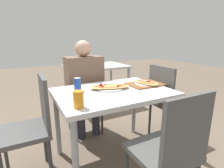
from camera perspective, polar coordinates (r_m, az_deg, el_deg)
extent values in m
plane|color=#6B5B4C|center=(2.01, 0.33, -22.63)|extent=(14.00, 14.00, 0.00)
cube|color=silver|center=(1.68, 0.36, -2.79)|extent=(1.08, 0.77, 0.04)
cylinder|color=#99999E|center=(1.41, -11.81, -23.67)|extent=(0.05, 0.05, 0.70)
cylinder|color=#99999E|center=(1.86, 19.17, -14.08)|extent=(0.05, 0.05, 0.70)
cylinder|color=#99999E|center=(1.96, -17.37, -12.40)|extent=(0.05, 0.05, 0.70)
cylinder|color=#99999E|center=(2.31, 7.19, -7.65)|extent=(0.05, 0.05, 0.70)
cube|color=#4C4C4C|center=(2.29, -9.01, -4.88)|extent=(0.40, 0.40, 0.04)
cube|color=#4C4C4C|center=(2.40, -10.69, 1.92)|extent=(0.38, 0.03, 0.44)
cylinder|color=#38383D|center=(2.30, -3.26, -11.17)|extent=(0.03, 0.03, 0.44)
cylinder|color=#38383D|center=(2.19, -11.56, -12.78)|extent=(0.03, 0.03, 0.44)
cylinder|color=#38383D|center=(2.58, -6.45, -8.22)|extent=(0.03, 0.03, 0.44)
cylinder|color=#38383D|center=(2.49, -13.83, -9.46)|extent=(0.03, 0.03, 0.44)
cube|color=#4C4C4C|center=(1.34, 15.76, -20.52)|extent=(0.40, 0.40, 0.04)
cube|color=#4C4C4C|center=(1.11, 23.40, -14.39)|extent=(0.38, 0.03, 0.44)
cylinder|color=#38383D|center=(1.67, 15.44, -22.62)|extent=(0.03, 0.03, 0.44)
cube|color=#4C4C4C|center=(1.68, -26.93, -13.90)|extent=(0.40, 0.40, 0.04)
cube|color=#4C4C4C|center=(1.59, -21.28, -5.32)|extent=(0.03, 0.38, 0.44)
cylinder|color=#38383D|center=(1.96, -31.46, -18.42)|extent=(0.03, 0.03, 0.44)
cylinder|color=#38383D|center=(1.67, -19.39, -23.09)|extent=(0.03, 0.03, 0.44)
cylinder|color=#38383D|center=(1.95, -21.04, -17.25)|extent=(0.03, 0.03, 0.44)
cube|color=#4C4C4C|center=(2.24, 18.73, -5.98)|extent=(0.40, 0.40, 0.04)
cube|color=#4C4C4C|center=(2.04, 15.69, -0.59)|extent=(0.03, 0.38, 0.44)
cylinder|color=#38383D|center=(2.55, 18.19, -9.20)|extent=(0.03, 0.03, 0.44)
cylinder|color=#38383D|center=(2.35, 24.22, -11.85)|extent=(0.03, 0.03, 0.44)
cylinder|color=#38383D|center=(2.33, 12.24, -11.06)|extent=(0.03, 0.03, 0.44)
cylinder|color=#38383D|center=(2.12, 18.32, -14.31)|extent=(0.03, 0.03, 0.44)
cylinder|color=#2D2D38|center=(2.29, -5.33, -10.69)|extent=(0.10, 0.10, 0.48)
cylinder|color=#2D2D38|center=(2.23, -10.07, -11.58)|extent=(0.10, 0.10, 0.48)
cube|color=brown|center=(2.19, -9.04, 1.93)|extent=(0.44, 0.25, 0.53)
sphere|color=tan|center=(2.14, -9.43, 11.39)|extent=(0.19, 0.19, 0.19)
cylinder|color=white|center=(1.73, -0.76, -1.37)|extent=(0.26, 0.26, 0.01)
ellipsoid|color=tan|center=(1.72, -0.77, -0.82)|extent=(0.43, 0.29, 0.02)
ellipsoid|color=#D16033|center=(1.72, -0.77, -0.63)|extent=(0.35, 0.24, 0.01)
sphere|color=maroon|center=(1.71, -3.67, -0.38)|extent=(0.03, 0.03, 0.03)
sphere|color=maroon|center=(1.67, -3.00, -0.89)|extent=(0.02, 0.02, 0.02)
sphere|color=maroon|center=(1.68, 1.92, -0.74)|extent=(0.02, 0.02, 0.02)
sphere|color=maroon|center=(1.74, -2.22, -0.23)|extent=(0.02, 0.02, 0.02)
sphere|color=beige|center=(1.73, 2.36, -0.22)|extent=(0.03, 0.03, 0.03)
cylinder|color=#1E47B2|center=(1.68, -11.20, -0.16)|extent=(0.07, 0.07, 0.12)
cylinder|color=silver|center=(1.67, -11.31, 1.91)|extent=(0.06, 0.06, 0.00)
cylinder|color=orange|center=(1.27, -10.86, -4.96)|extent=(0.08, 0.08, 0.13)
cube|color=brown|center=(1.92, 10.78, -0.04)|extent=(0.37, 0.27, 0.01)
cylinder|color=white|center=(1.92, 11.08, 0.04)|extent=(0.25, 0.25, 0.01)
ellipsoid|color=tan|center=(1.92, 11.10, 0.53)|extent=(0.18, 0.31, 0.02)
ellipsoid|color=#D16033|center=(1.92, 11.11, 0.70)|extent=(0.15, 0.26, 0.01)
sphere|color=maroon|center=(1.95, 10.26, 1.12)|extent=(0.02, 0.02, 0.02)
sphere|color=beige|center=(1.89, 10.87, 0.82)|extent=(0.03, 0.03, 0.03)
sphere|color=maroon|center=(1.90, 11.92, 0.75)|extent=(0.03, 0.03, 0.03)
sphere|color=beige|center=(1.90, 10.28, 0.82)|extent=(0.02, 0.02, 0.02)
cube|color=silver|center=(3.28, -5.22, 5.74)|extent=(1.10, 0.80, 0.04)
ellipsoid|color=#724C6B|center=(3.20, -8.91, 6.83)|extent=(0.32, 0.24, 0.12)
cylinder|color=#99999E|center=(2.88, -11.53, -3.26)|extent=(0.05, 0.05, 0.70)
cylinder|color=#99999E|center=(3.29, 5.38, -0.81)|extent=(0.05, 0.05, 0.70)
cylinder|color=#99999E|center=(3.54, -14.79, -0.13)|extent=(0.05, 0.05, 0.70)
cylinder|color=#99999E|center=(3.87, -0.28, 1.62)|extent=(0.05, 0.05, 0.70)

